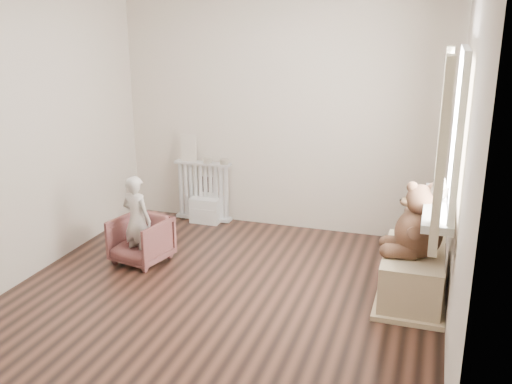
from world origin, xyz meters
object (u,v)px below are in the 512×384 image
(toy_vanity, at_px, (206,199))
(toy_bench, at_px, (412,276))
(radiator, at_px, (203,188))
(armchair, at_px, (141,240))
(plush_cat, at_px, (439,188))
(teddy_bear, at_px, (419,227))
(child, at_px, (137,220))

(toy_vanity, bearing_deg, toy_bench, -27.18)
(toy_bench, bearing_deg, radiator, 152.70)
(toy_bench, bearing_deg, armchair, -179.30)
(toy_vanity, height_order, armchair, toy_vanity)
(radiator, relative_size, plush_cat, 2.91)
(toy_vanity, height_order, toy_bench, toy_vanity)
(teddy_bear, bearing_deg, plush_cat, -4.77)
(toy_vanity, relative_size, teddy_bear, 0.88)
(child, bearing_deg, toy_vanity, -84.92)
(toy_bench, distance_m, plush_cat, 0.82)
(armchair, height_order, plush_cat, plush_cat)
(toy_vanity, relative_size, child, 0.62)
(child, bearing_deg, toy_bench, -166.22)
(radiator, height_order, teddy_bear, teddy_bear)
(toy_bench, bearing_deg, toy_vanity, 152.82)
(radiator, relative_size, teddy_bear, 1.15)
(armchair, distance_m, toy_bench, 2.51)
(toy_vanity, height_order, teddy_bear, teddy_bear)
(teddy_bear, bearing_deg, armchair, 172.33)
(toy_vanity, distance_m, child, 1.31)
(plush_cat, bearing_deg, teddy_bear, -177.75)
(teddy_bear, height_order, plush_cat, plush_cat)
(radiator, height_order, plush_cat, plush_cat)
(teddy_bear, distance_m, plush_cat, 0.35)
(child, height_order, teddy_bear, teddy_bear)
(radiator, xyz_separation_m, toy_vanity, (0.05, -0.03, -0.11))
(child, height_order, toy_bench, child)
(radiator, distance_m, armchair, 1.29)
(armchair, bearing_deg, child, -78.06)
(radiator, distance_m, toy_bench, 2.71)
(radiator, height_order, toy_vanity, radiator)
(radiator, bearing_deg, toy_bench, -27.30)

